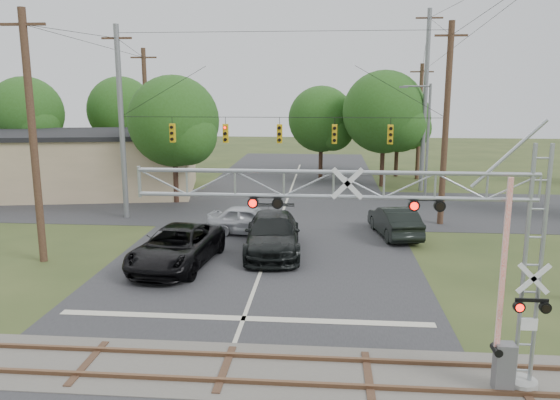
# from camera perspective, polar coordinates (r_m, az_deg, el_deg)

# --- Properties ---
(road_main) EXTENTS (14.00, 90.00, 0.02)m
(road_main) POSITION_cam_1_polar(r_m,az_deg,el_deg) (23.41, -2.16, -7.89)
(road_main) COLOR #292A2C
(road_main) RESTS_ON ground
(road_cross) EXTENTS (90.00, 12.00, 0.02)m
(road_cross) POSITION_cam_1_polar(r_m,az_deg,el_deg) (36.85, 0.49, -0.69)
(road_cross) COLOR #292A2C
(road_cross) RESTS_ON ground
(railroad_track) EXTENTS (90.00, 3.20, 0.17)m
(railroad_track) POSITION_cam_1_polar(r_m,az_deg,el_deg) (16.16, -5.78, -17.17)
(railroad_track) COLOR #524D47
(railroad_track) RESTS_ON ground
(crossing_gantry) EXTENTS (10.54, 0.83, 6.49)m
(crossing_gantry) POSITION_cam_1_polar(r_m,az_deg,el_deg) (14.23, 13.48, -3.91)
(crossing_gantry) COLOR gray
(crossing_gantry) RESTS_ON ground
(traffic_signal_span) EXTENTS (19.34, 0.36, 11.50)m
(traffic_signal_span) POSITION_cam_1_polar(r_m,az_deg,el_deg) (32.04, 1.64, 7.71)
(traffic_signal_span) COLOR slate
(traffic_signal_span) RESTS_ON ground
(pickup_black) EXTENTS (3.56, 6.59, 1.76)m
(pickup_black) POSITION_cam_1_polar(r_m,az_deg,el_deg) (24.84, -10.73, -4.84)
(pickup_black) COLOR black
(pickup_black) RESTS_ON ground
(car_dark) EXTENTS (3.08, 6.57, 1.85)m
(car_dark) POSITION_cam_1_polar(r_m,az_deg,el_deg) (26.37, -0.77, -3.57)
(car_dark) COLOR black
(car_dark) RESTS_ON ground
(sedan_silver) EXTENTS (4.85, 2.52, 1.58)m
(sedan_silver) POSITION_cam_1_polar(r_m,az_deg,el_deg) (29.78, -3.13, -2.11)
(sedan_silver) COLOR #B2B4BA
(sedan_silver) RESTS_ON ground
(suv_dark) EXTENTS (2.58, 5.20, 1.64)m
(suv_dark) POSITION_cam_1_polar(r_m,az_deg,el_deg) (29.98, 11.88, -2.19)
(suv_dark) COLOR black
(suv_dark) RESTS_ON ground
(commercial_building) EXTENTS (21.30, 13.53, 4.63)m
(commercial_building) POSITION_cam_1_polar(r_m,az_deg,el_deg) (44.93, -21.67, 3.68)
(commercial_building) COLOR tan
(commercial_building) RESTS_ON ground
(streetlight) EXTENTS (2.18, 0.23, 8.18)m
(streetlight) POSITION_cam_1_polar(r_m,az_deg,el_deg) (39.35, 14.97, 6.42)
(streetlight) COLOR slate
(streetlight) RESTS_ON ground
(utility_poles) EXTENTS (25.42, 28.97, 13.99)m
(utility_poles) POSITION_cam_1_polar(r_m,az_deg,el_deg) (34.55, 5.50, 8.77)
(utility_poles) COLOR #3B231B
(utility_poles) RESTS_ON ground
(treeline) EXTENTS (55.76, 23.40, 9.33)m
(treeline) POSITION_cam_1_polar(r_m,az_deg,el_deg) (45.15, -0.97, 8.52)
(treeline) COLOR #382319
(treeline) RESTS_ON ground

